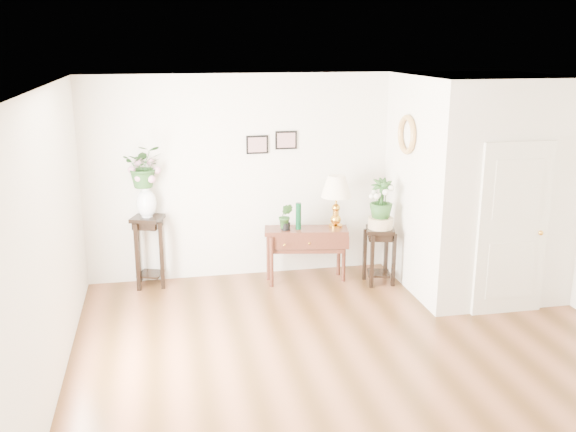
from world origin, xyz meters
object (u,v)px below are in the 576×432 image
object	(u,v)px
console_table	(306,255)
table_lamp	(336,202)
plant_stand_b	(379,256)
plant_stand_a	(149,251)

from	to	relation	value
console_table	table_lamp	size ratio (longest dim) A/B	1.55
console_table	table_lamp	distance (m)	0.83
plant_stand_b	plant_stand_a	bearing A→B (deg)	170.24
plant_stand_a	plant_stand_b	size ratio (longest dim) A/B	1.24
plant_stand_b	table_lamp	bearing A→B (deg)	152.88
table_lamp	plant_stand_a	xyz separation A→B (m)	(-2.52, 0.25, -0.62)
plant_stand_a	table_lamp	bearing A→B (deg)	-5.63
table_lamp	plant_stand_b	distance (m)	0.94
plant_stand_a	console_table	bearing A→B (deg)	-6.72
table_lamp	plant_stand_a	bearing A→B (deg)	174.37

